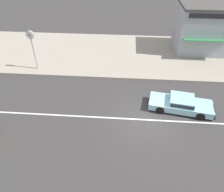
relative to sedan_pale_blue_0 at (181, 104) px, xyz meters
The scene contains 6 objects.
ground_plane 2.93m from the sedan_pale_blue_0, 151.87° to the right, with size 160.00×160.00×0.00m, color #383535.
lane_centre_stripe 2.93m from the sedan_pale_blue_0, 151.87° to the right, with size 50.40×0.14×0.01m, color silver.
kerb_strip 9.12m from the sedan_pale_blue_0, 106.22° to the left, with size 68.00×10.00×0.15m, color #9E9384.
sedan_pale_blue_0 is the anchor object (origin of this frame).
street_clock 13.65m from the sedan_pale_blue_0, 159.03° to the left, with size 0.70×0.22×3.69m.
shopfront_corner_warung 11.19m from the sedan_pale_blue_0, 71.71° to the left, with size 4.93×5.35×4.79m.
Camera 1 is at (-1.56, -11.36, 10.68)m, focal length 35.00 mm.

